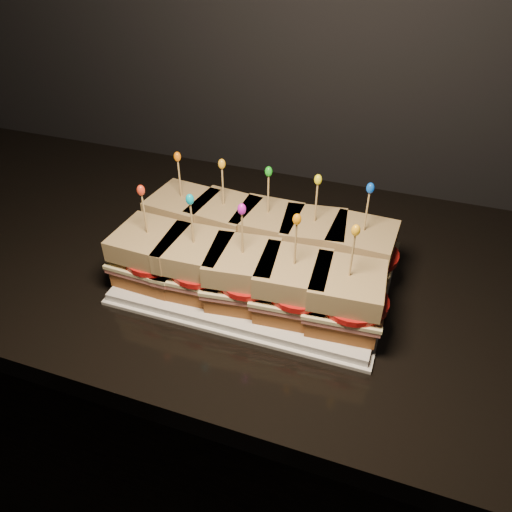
% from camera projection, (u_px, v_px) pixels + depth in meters
% --- Properties ---
extents(cabinet, '(2.68, 0.64, 0.86)m').
position_uv_depth(cabinet, '(147.00, 385.00, 1.25)').
color(cabinet, black).
rests_on(cabinet, ground).
extents(granite_slab, '(2.72, 0.68, 0.04)m').
position_uv_depth(granite_slab, '(117.00, 237.00, 0.98)').
color(granite_slab, black).
rests_on(granite_slab, cabinet).
extents(platter, '(0.41, 0.26, 0.02)m').
position_uv_depth(platter, '(256.00, 278.00, 0.83)').
color(platter, white).
rests_on(platter, granite_slab).
extents(platter_rim, '(0.43, 0.27, 0.01)m').
position_uv_depth(platter_rim, '(256.00, 281.00, 0.84)').
color(platter_rim, white).
rests_on(platter_rim, granite_slab).
extents(sandwich_0_bread_bot, '(0.11, 0.11, 0.03)m').
position_uv_depth(sandwich_0_bread_bot, '(185.00, 231.00, 0.91)').
color(sandwich_0_bread_bot, brown).
rests_on(sandwich_0_bread_bot, platter).
extents(sandwich_0_ham, '(0.12, 0.12, 0.01)m').
position_uv_depth(sandwich_0_ham, '(184.00, 222.00, 0.89)').
color(sandwich_0_ham, '#C67063').
rests_on(sandwich_0_ham, sandwich_0_bread_bot).
extents(sandwich_0_cheese, '(0.12, 0.12, 0.01)m').
position_uv_depth(sandwich_0_cheese, '(184.00, 219.00, 0.89)').
color(sandwich_0_cheese, beige).
rests_on(sandwich_0_cheese, sandwich_0_ham).
extents(sandwich_0_tomato, '(0.10, 0.10, 0.01)m').
position_uv_depth(sandwich_0_tomato, '(188.00, 218.00, 0.88)').
color(sandwich_0_tomato, red).
rests_on(sandwich_0_tomato, sandwich_0_cheese).
extents(sandwich_0_bread_top, '(0.11, 0.11, 0.03)m').
position_uv_depth(sandwich_0_bread_top, '(182.00, 205.00, 0.87)').
color(sandwich_0_bread_top, brown).
rests_on(sandwich_0_bread_top, sandwich_0_tomato).
extents(sandwich_0_pick, '(0.00, 0.00, 0.09)m').
position_uv_depth(sandwich_0_pick, '(180.00, 181.00, 0.84)').
color(sandwich_0_pick, tan).
rests_on(sandwich_0_pick, sandwich_0_bread_top).
extents(sandwich_0_frill, '(0.01, 0.01, 0.02)m').
position_uv_depth(sandwich_0_frill, '(177.00, 157.00, 0.82)').
color(sandwich_0_frill, orange).
rests_on(sandwich_0_frill, sandwich_0_pick).
extents(sandwich_1_bread_bot, '(0.11, 0.11, 0.03)m').
position_uv_depth(sandwich_1_bread_bot, '(225.00, 239.00, 0.88)').
color(sandwich_1_bread_bot, brown).
rests_on(sandwich_1_bread_bot, platter).
extents(sandwich_1_ham, '(0.12, 0.12, 0.01)m').
position_uv_depth(sandwich_1_ham, '(225.00, 230.00, 0.87)').
color(sandwich_1_ham, '#C67063').
rests_on(sandwich_1_ham, sandwich_1_bread_bot).
extents(sandwich_1_cheese, '(0.12, 0.12, 0.01)m').
position_uv_depth(sandwich_1_cheese, '(225.00, 227.00, 0.87)').
color(sandwich_1_cheese, beige).
rests_on(sandwich_1_cheese, sandwich_1_ham).
extents(sandwich_1_tomato, '(0.10, 0.10, 0.01)m').
position_uv_depth(sandwich_1_tomato, '(230.00, 227.00, 0.86)').
color(sandwich_1_tomato, red).
rests_on(sandwich_1_tomato, sandwich_1_cheese).
extents(sandwich_1_bread_top, '(0.11, 0.11, 0.03)m').
position_uv_depth(sandwich_1_bread_top, '(224.00, 213.00, 0.85)').
color(sandwich_1_bread_top, brown).
rests_on(sandwich_1_bread_top, sandwich_1_tomato).
extents(sandwich_1_pick, '(0.00, 0.00, 0.09)m').
position_uv_depth(sandwich_1_pick, '(223.00, 189.00, 0.82)').
color(sandwich_1_pick, tan).
rests_on(sandwich_1_pick, sandwich_1_bread_top).
extents(sandwich_1_frill, '(0.01, 0.01, 0.02)m').
position_uv_depth(sandwich_1_frill, '(222.00, 164.00, 0.80)').
color(sandwich_1_frill, '#F6A61C').
rests_on(sandwich_1_frill, sandwich_1_pick).
extents(sandwich_2_bread_bot, '(0.10, 0.10, 0.03)m').
position_uv_depth(sandwich_2_bread_bot, '(267.00, 247.00, 0.86)').
color(sandwich_2_bread_bot, brown).
rests_on(sandwich_2_bread_bot, platter).
extents(sandwich_2_ham, '(0.11, 0.11, 0.01)m').
position_uv_depth(sandwich_2_ham, '(267.00, 239.00, 0.85)').
color(sandwich_2_ham, '#C67063').
rests_on(sandwich_2_ham, sandwich_2_bread_bot).
extents(sandwich_2_cheese, '(0.11, 0.11, 0.01)m').
position_uv_depth(sandwich_2_cheese, '(268.00, 236.00, 0.85)').
color(sandwich_2_cheese, beige).
rests_on(sandwich_2_cheese, sandwich_2_ham).
extents(sandwich_2_tomato, '(0.10, 0.10, 0.01)m').
position_uv_depth(sandwich_2_tomato, '(273.00, 235.00, 0.84)').
color(sandwich_2_tomato, red).
rests_on(sandwich_2_tomato, sandwich_2_cheese).
extents(sandwich_2_bread_top, '(0.10, 0.10, 0.03)m').
position_uv_depth(sandwich_2_bread_top, '(268.00, 221.00, 0.83)').
color(sandwich_2_bread_top, brown).
rests_on(sandwich_2_bread_top, sandwich_2_tomato).
extents(sandwich_2_pick, '(0.00, 0.00, 0.09)m').
position_uv_depth(sandwich_2_pick, '(268.00, 197.00, 0.80)').
color(sandwich_2_pick, tan).
rests_on(sandwich_2_pick, sandwich_2_bread_top).
extents(sandwich_2_frill, '(0.01, 0.01, 0.02)m').
position_uv_depth(sandwich_2_frill, '(269.00, 171.00, 0.78)').
color(sandwich_2_frill, '#17AA1A').
rests_on(sandwich_2_frill, sandwich_2_pick).
extents(sandwich_3_bread_bot, '(0.11, 0.11, 0.03)m').
position_uv_depth(sandwich_3_bread_bot, '(312.00, 257.00, 0.84)').
color(sandwich_3_bread_bot, brown).
rests_on(sandwich_3_bread_bot, platter).
extents(sandwich_3_ham, '(0.12, 0.12, 0.01)m').
position_uv_depth(sandwich_3_ham, '(312.00, 248.00, 0.83)').
color(sandwich_3_ham, '#C67063').
rests_on(sandwich_3_ham, sandwich_3_bread_bot).
extents(sandwich_3_cheese, '(0.12, 0.12, 0.01)m').
position_uv_depth(sandwich_3_cheese, '(313.00, 245.00, 0.83)').
color(sandwich_3_cheese, beige).
rests_on(sandwich_3_cheese, sandwich_3_ham).
extents(sandwich_3_tomato, '(0.10, 0.10, 0.01)m').
position_uv_depth(sandwich_3_tomato, '(319.00, 244.00, 0.82)').
color(sandwich_3_tomato, red).
rests_on(sandwich_3_tomato, sandwich_3_cheese).
extents(sandwich_3_bread_top, '(0.11, 0.11, 0.03)m').
position_uv_depth(sandwich_3_bread_top, '(314.00, 230.00, 0.81)').
color(sandwich_3_bread_top, brown).
rests_on(sandwich_3_bread_top, sandwich_3_tomato).
extents(sandwich_3_pick, '(0.00, 0.00, 0.09)m').
position_uv_depth(sandwich_3_pick, '(316.00, 205.00, 0.78)').
color(sandwich_3_pick, tan).
rests_on(sandwich_3_pick, sandwich_3_bread_top).
extents(sandwich_3_frill, '(0.01, 0.01, 0.02)m').
position_uv_depth(sandwich_3_frill, '(318.00, 179.00, 0.75)').
color(sandwich_3_frill, yellow).
rests_on(sandwich_3_frill, sandwich_3_pick).
extents(sandwich_4_bread_bot, '(0.10, 0.10, 0.03)m').
position_uv_depth(sandwich_4_bread_bot, '(358.00, 266.00, 0.82)').
color(sandwich_4_bread_bot, brown).
rests_on(sandwich_4_bread_bot, platter).
extents(sandwich_4_ham, '(0.11, 0.11, 0.01)m').
position_uv_depth(sandwich_4_ham, '(359.00, 257.00, 0.81)').
color(sandwich_4_ham, '#C67063').
rests_on(sandwich_4_ham, sandwich_4_bread_bot).
extents(sandwich_4_cheese, '(0.12, 0.11, 0.01)m').
position_uv_depth(sandwich_4_cheese, '(360.00, 254.00, 0.81)').
color(sandwich_4_cheese, beige).
rests_on(sandwich_4_cheese, sandwich_4_ham).
extents(sandwich_4_tomato, '(0.10, 0.10, 0.01)m').
position_uv_depth(sandwich_4_tomato, '(367.00, 254.00, 0.79)').
color(sandwich_4_tomato, red).
rests_on(sandwich_4_tomato, sandwich_4_cheese).
extents(sandwich_4_bread_top, '(0.11, 0.11, 0.03)m').
position_uv_depth(sandwich_4_bread_top, '(362.00, 239.00, 0.79)').
color(sandwich_4_bread_top, brown).
rests_on(sandwich_4_bread_top, sandwich_4_tomato).
extents(sandwich_4_pick, '(0.00, 0.00, 0.09)m').
position_uv_depth(sandwich_4_pick, '(366.00, 214.00, 0.76)').
color(sandwich_4_pick, tan).
rests_on(sandwich_4_pick, sandwich_4_bread_top).
extents(sandwich_4_frill, '(0.01, 0.01, 0.02)m').
position_uv_depth(sandwich_4_frill, '(370.00, 188.00, 0.73)').
color(sandwich_4_frill, blue).
rests_on(sandwich_4_frill, sandwich_4_pick).
extents(sandwich_5_bread_bot, '(0.10, 0.10, 0.03)m').
position_uv_depth(sandwich_5_bread_bot, '(153.00, 269.00, 0.82)').
color(sandwich_5_bread_bot, brown).
rests_on(sandwich_5_bread_bot, platter).
extents(sandwich_5_ham, '(0.11, 0.11, 0.01)m').
position_uv_depth(sandwich_5_ham, '(152.00, 260.00, 0.81)').
color(sandwich_5_ham, '#C67063').
rests_on(sandwich_5_ham, sandwich_5_bread_bot).
extents(sandwich_5_cheese, '(0.12, 0.11, 0.01)m').
position_uv_depth(sandwich_5_cheese, '(151.00, 257.00, 0.80)').
color(sandwich_5_cheese, beige).
rests_on(sandwich_5_cheese, sandwich_5_ham).
extents(sandwich_5_tomato, '(0.10, 0.10, 0.01)m').
position_uv_depth(sandwich_5_tomato, '(156.00, 256.00, 0.79)').
color(sandwich_5_tomato, red).
rests_on(sandwich_5_tomato, sandwich_5_cheese).
extents(sandwich_5_bread_top, '(0.11, 0.11, 0.03)m').
position_uv_depth(sandwich_5_bread_top, '(149.00, 242.00, 0.78)').
color(sandwich_5_bread_top, brown).
rests_on(sandwich_5_bread_top, sandwich_5_tomato).
extents(sandwich_5_pick, '(0.00, 0.00, 0.09)m').
position_uv_depth(sandwich_5_pick, '(145.00, 216.00, 0.76)').
color(sandwich_5_pick, tan).
rests_on(sandwich_5_pick, sandwich_5_bread_top).
extents(sandwich_5_frill, '(0.01, 0.01, 0.02)m').
position_uv_depth(sandwich_5_frill, '(141.00, 190.00, 0.73)').
color(sandwich_5_frill, red).
rests_on(sandwich_5_frill, sandwich_5_pick).
extents(sandwich_6_bread_bot, '(0.10, 0.10, 0.03)m').
position_uv_depth(sandwich_6_bread_bot, '(197.00, 279.00, 0.79)').
color(sandwich_6_bread_bot, brown).
rests_on(sandwich_6_bread_bot, platter).
extents(sandwich_6_ham, '(0.11, 0.11, 0.01)m').
position_uv_depth(sandwich_6_ham, '(196.00, 270.00, 0.78)').
color(sandwich_6_ham, '#C67063').
rests_on(sandwich_6_ham, sandwich_6_bread_bot).
extents(sandwich_6_cheese, '(0.12, 0.11, 0.01)m').
position_uv_depth(sandwich_6_cheese, '(196.00, 267.00, 0.78)').
color(sandwich_6_cheese, beige).
rests_on(sandwich_6_cheese, sandwich_6_ham).
extents(sandwich_6_tomato, '(0.10, 0.10, 0.01)m').
position_uv_depth(sandwich_6_tomato, '(201.00, 267.00, 0.77)').
color(sandwich_6_tomato, red).
rests_on(sandwich_6_tomato, sandwich_6_cheese).
extents(sandwich_6_bread_top, '(0.10, 0.10, 0.03)m').
position_uv_depth(sandwich_6_bread_top, '(195.00, 252.00, 0.76)').
color(sandwich_6_bread_top, brown).
rests_on(sandwich_6_bread_top, sandwich_6_tomato).
extents(sandwich_6_pick, '(0.00, 0.00, 0.09)m').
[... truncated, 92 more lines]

